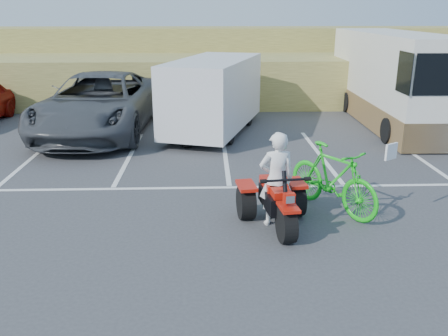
{
  "coord_description": "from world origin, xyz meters",
  "views": [
    {
      "loc": [
        -0.5,
        -7.89,
        3.9
      ],
      "look_at": [
        -0.18,
        0.83,
        1.0
      ],
      "focal_mm": 38.0,
      "sensor_mm": 36.0,
      "label": 1
    }
  ],
  "objects_px": {
    "red_trike_atv": "(277,227)",
    "quad_atv_green": "(199,141)",
    "rider": "(276,179)",
    "quad_atv_blue": "(109,144)",
    "green_dirt_bike": "(333,179)",
    "grey_pickup": "(100,104)",
    "rv_motorhome": "(391,84)",
    "cargo_trailer": "(214,94)"
  },
  "relations": [
    {
      "from": "red_trike_atv",
      "to": "quad_atv_green",
      "type": "distance_m",
      "value": 6.48
    },
    {
      "from": "rider",
      "to": "quad_atv_blue",
      "type": "xyz_separation_m",
      "value": [
        -4.32,
        5.95,
        -0.91
      ]
    },
    {
      "from": "green_dirt_bike",
      "to": "grey_pickup",
      "type": "bearing_deg",
      "value": 98.41
    },
    {
      "from": "rv_motorhome",
      "to": "quad_atv_blue",
      "type": "relative_size",
      "value": 6.44
    },
    {
      "from": "grey_pickup",
      "to": "quad_atv_blue",
      "type": "relative_size",
      "value": 5.16
    },
    {
      "from": "cargo_trailer",
      "to": "rv_motorhome",
      "type": "relative_size",
      "value": 0.64
    },
    {
      "from": "rider",
      "to": "rv_motorhome",
      "type": "distance_m",
      "value": 10.29
    },
    {
      "from": "green_dirt_bike",
      "to": "cargo_trailer",
      "type": "bearing_deg",
      "value": 75.61
    },
    {
      "from": "rider",
      "to": "rv_motorhome",
      "type": "height_order",
      "value": "rv_motorhome"
    },
    {
      "from": "rider",
      "to": "green_dirt_bike",
      "type": "xyz_separation_m",
      "value": [
        1.23,
        0.61,
        -0.22
      ]
    },
    {
      "from": "green_dirt_bike",
      "to": "rider",
      "type": "bearing_deg",
      "value": 172.88
    },
    {
      "from": "grey_pickup",
      "to": "rv_motorhome",
      "type": "bearing_deg",
      "value": 10.52
    },
    {
      "from": "red_trike_atv",
      "to": "quad_atv_blue",
      "type": "height_order",
      "value": "red_trike_atv"
    },
    {
      "from": "cargo_trailer",
      "to": "quad_atv_green",
      "type": "distance_m",
      "value": 1.81
    },
    {
      "from": "rv_motorhome",
      "to": "cargo_trailer",
      "type": "bearing_deg",
      "value": -166.06
    },
    {
      "from": "quad_atv_blue",
      "to": "red_trike_atv",
      "type": "bearing_deg",
      "value": -44.06
    },
    {
      "from": "quad_atv_green",
      "to": "red_trike_atv",
      "type": "bearing_deg",
      "value": -89.76
    },
    {
      "from": "green_dirt_bike",
      "to": "grey_pickup",
      "type": "height_order",
      "value": "grey_pickup"
    },
    {
      "from": "quad_atv_blue",
      "to": "rv_motorhome",
      "type": "bearing_deg",
      "value": 26.55
    },
    {
      "from": "grey_pickup",
      "to": "quad_atv_blue",
      "type": "bearing_deg",
      "value": -67.12
    },
    {
      "from": "grey_pickup",
      "to": "quad_atv_green",
      "type": "relative_size",
      "value": 4.1
    },
    {
      "from": "rider",
      "to": "green_dirt_bike",
      "type": "height_order",
      "value": "rider"
    },
    {
      "from": "red_trike_atv",
      "to": "cargo_trailer",
      "type": "distance_m",
      "value": 7.63
    },
    {
      "from": "red_trike_atv",
      "to": "rv_motorhome",
      "type": "bearing_deg",
      "value": 51.68
    },
    {
      "from": "green_dirt_bike",
      "to": "quad_atv_blue",
      "type": "bearing_deg",
      "value": 102.8
    },
    {
      "from": "rider",
      "to": "green_dirt_bike",
      "type": "relative_size",
      "value": 0.79
    },
    {
      "from": "rider",
      "to": "quad_atv_blue",
      "type": "relative_size",
      "value": 1.33
    },
    {
      "from": "green_dirt_bike",
      "to": "quad_atv_green",
      "type": "xyz_separation_m",
      "value": [
        -2.78,
        5.53,
        -0.69
      ]
    },
    {
      "from": "rider",
      "to": "grey_pickup",
      "type": "xyz_separation_m",
      "value": [
        -4.85,
        7.43,
        0.07
      ]
    },
    {
      "from": "cargo_trailer",
      "to": "quad_atv_blue",
      "type": "relative_size",
      "value": 4.1
    },
    {
      "from": "red_trike_atv",
      "to": "grey_pickup",
      "type": "relative_size",
      "value": 0.25
    },
    {
      "from": "cargo_trailer",
      "to": "quad_atv_green",
      "type": "xyz_separation_m",
      "value": [
        -0.49,
        -1.15,
        -1.31
      ]
    },
    {
      "from": "grey_pickup",
      "to": "cargo_trailer",
      "type": "xyz_separation_m",
      "value": [
        3.79,
        -0.14,
        0.34
      ]
    },
    {
      "from": "rider",
      "to": "rv_motorhome",
      "type": "xyz_separation_m",
      "value": [
        5.41,
        8.75,
        0.45
      ]
    },
    {
      "from": "rider",
      "to": "cargo_trailer",
      "type": "distance_m",
      "value": 7.37
    },
    {
      "from": "green_dirt_bike",
      "to": "grey_pickup",
      "type": "distance_m",
      "value": 9.14
    },
    {
      "from": "rv_motorhome",
      "to": "quad_atv_green",
      "type": "bearing_deg",
      "value": -158.21
    },
    {
      "from": "grey_pickup",
      "to": "quad_atv_green",
      "type": "height_order",
      "value": "grey_pickup"
    },
    {
      "from": "red_trike_atv",
      "to": "grey_pickup",
      "type": "xyz_separation_m",
      "value": [
        -4.87,
        7.57,
        0.98
      ]
    },
    {
      "from": "rider",
      "to": "quad_atv_green",
      "type": "relative_size",
      "value": 1.06
    },
    {
      "from": "green_dirt_bike",
      "to": "cargo_trailer",
      "type": "relative_size",
      "value": 0.41
    },
    {
      "from": "cargo_trailer",
      "to": "quad_atv_blue",
      "type": "height_order",
      "value": "cargo_trailer"
    }
  ]
}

